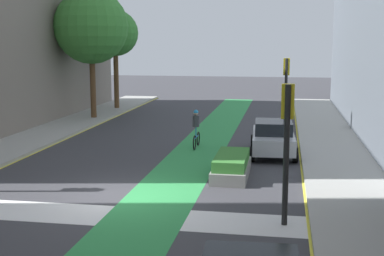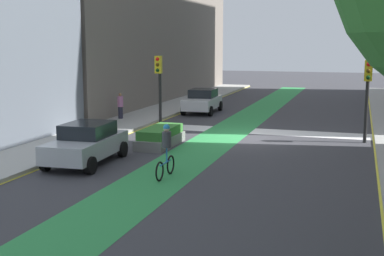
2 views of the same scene
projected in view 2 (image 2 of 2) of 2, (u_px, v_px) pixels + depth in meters
The scene contains 13 objects.
ground_plane at pixel (247, 138), 25.79m from camera, with size 120.00×120.00×0.00m, color #38383D.
bike_lane_paint at pixel (221, 136), 26.18m from camera, with size 2.40×60.00×0.01m, color #2D8C47.
crosswalk_band at pixel (254, 131), 27.66m from camera, with size 12.00×1.80×0.01m, color silver.
curb_stripe_left at pixel (375, 145), 23.97m from camera, with size 0.16×60.00×0.01m, color yellow.
sidewalk_right at pixel (109, 129), 28.04m from camera, with size 3.00×60.00×0.15m, color #9E9E99.
curb_stripe_right at pixel (135, 131), 27.60m from camera, with size 0.16×60.00×0.01m, color yellow.
traffic_signal_near_right at pixel (159, 77), 28.61m from camera, with size 0.35×0.52×3.92m.
traffic_signal_near_left at pixel (368, 85), 23.93m from camera, with size 0.35×0.52×3.85m.
car_silver_right_far at pixel (86, 143), 20.19m from camera, with size 2.19×4.28×1.57m.
car_white_right_near at pixel (203, 101), 34.82m from camera, with size 2.19×4.28×1.57m.
cyclist_in_lane at pixel (166, 150), 18.12m from camera, with size 0.32×1.73×1.86m.
pedestrian_sidewalk_right_a at pixel (120, 106), 31.11m from camera, with size 0.34×0.34×1.53m.
median_planter at pixel (160, 137), 23.71m from camera, with size 1.29×3.26×0.85m.
Camera 2 is at (-5.20, 24.98, 4.65)m, focal length 48.91 mm.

